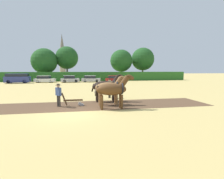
% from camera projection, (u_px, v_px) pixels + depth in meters
% --- Properties ---
extents(ground_plane, '(240.00, 240.00, 0.00)m').
position_uv_depth(ground_plane, '(72.00, 113.00, 11.20)').
color(ground_plane, tan).
extents(plowed_furrow_strip, '(23.06, 4.04, 0.01)m').
position_uv_depth(plowed_furrow_strip, '(63.00, 106.00, 13.30)').
color(plowed_furrow_strip, brown).
rests_on(plowed_furrow_strip, ground).
extents(hedgerow, '(56.81, 1.92, 2.28)m').
position_uv_depth(hedgerow, '(79.00, 76.00, 44.09)').
color(hedgerow, '#286023').
rests_on(hedgerow, ground).
extents(tree_far_left, '(6.71, 6.71, 8.41)m').
position_uv_depth(tree_far_left, '(44.00, 61.00, 45.80)').
color(tree_far_left, '#4C3823').
rests_on(tree_far_left, ground).
extents(tree_left, '(6.24, 6.24, 9.25)m').
position_uv_depth(tree_left, '(67.00, 58.00, 48.34)').
color(tree_left, '#4C3823').
rests_on(tree_left, ground).
extents(tree_center_left, '(6.26, 6.26, 8.49)m').
position_uv_depth(tree_center_left, '(121.00, 61.00, 49.42)').
color(tree_center_left, '#4C3823').
rests_on(tree_center_left, ground).
extents(tree_center, '(6.66, 6.66, 9.29)m').
position_uv_depth(tree_center, '(143.00, 59.00, 51.49)').
color(tree_center, brown).
rests_on(tree_center, ground).
extents(church_spire, '(2.74, 2.74, 17.79)m').
position_uv_depth(church_spire, '(62.00, 54.00, 73.28)').
color(church_spire, gray).
rests_on(church_spire, ground).
extents(draft_horse_lead_left, '(2.89, 0.89, 2.51)m').
position_uv_depth(draft_horse_lead_left, '(113.00, 89.00, 12.31)').
color(draft_horse_lead_left, '#513319').
rests_on(draft_horse_lead_left, ground).
extents(draft_horse_lead_right, '(2.70, 0.91, 2.38)m').
position_uv_depth(draft_horse_lead_right, '(109.00, 88.00, 13.79)').
color(draft_horse_lead_right, brown).
rests_on(draft_horse_lead_right, ground).
extents(draft_horse_trail_left, '(2.97, 1.02, 2.46)m').
position_uv_depth(draft_horse_trail_left, '(107.00, 86.00, 15.27)').
color(draft_horse_trail_left, black).
rests_on(draft_horse_trail_left, ground).
extents(plow, '(1.68, 0.46, 1.13)m').
position_uv_depth(plow, '(75.00, 102.00, 13.42)').
color(plow, '#4C331E').
rests_on(plow, ground).
extents(farmer_at_plow, '(0.47, 0.53, 1.74)m').
position_uv_depth(farmer_at_plow, '(58.00, 93.00, 13.06)').
color(farmer_at_plow, '#38332D').
rests_on(farmer_at_plow, ground).
extents(farmer_beside_team, '(0.45, 0.60, 1.78)m').
position_uv_depth(farmer_beside_team, '(110.00, 87.00, 17.19)').
color(farmer_beside_team, '#38332D').
rests_on(farmer_beside_team, ground).
extents(parked_van, '(4.95, 2.25, 1.99)m').
position_uv_depth(parked_van, '(18.00, 78.00, 36.80)').
color(parked_van, navy).
rests_on(parked_van, ground).
extents(parked_car_left, '(4.58, 2.30, 1.51)m').
position_uv_depth(parked_car_left, '(45.00, 79.00, 38.66)').
color(parked_car_left, silver).
rests_on(parked_car_left, ground).
extents(parked_car_center_left, '(4.20, 2.31, 1.53)m').
position_uv_depth(parked_car_center_left, '(70.00, 79.00, 39.08)').
color(parked_car_center_left, '#A8A8B2').
rests_on(parked_car_center_left, ground).
extents(parked_car_center, '(4.47, 2.31, 1.49)m').
position_uv_depth(parked_car_center, '(91.00, 79.00, 40.21)').
color(parked_car_center, '#A8A8B2').
rests_on(parked_car_center, ground).
extents(parked_car_center_right, '(4.02, 1.72, 1.46)m').
position_uv_depth(parked_car_center_right, '(114.00, 79.00, 41.22)').
color(parked_car_center_right, maroon).
rests_on(parked_car_center_right, ground).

